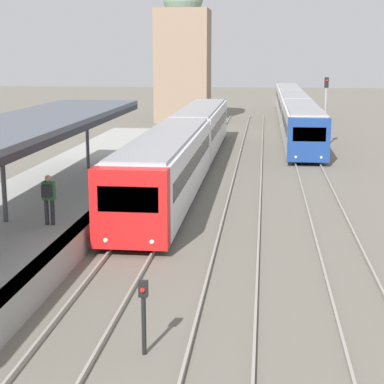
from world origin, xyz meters
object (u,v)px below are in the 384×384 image
(person_on_platform, at_px, (49,196))
(signal_mast_far, at_px, (326,104))
(train_near, at_px, (187,142))
(train_far, at_px, (293,108))
(signal_post_near, at_px, (144,309))

(person_on_platform, distance_m, signal_mast_far, 27.92)
(person_on_platform, bearing_deg, train_near, 80.05)
(train_near, relative_size, signal_mast_far, 6.43)
(train_far, bearing_deg, signal_post_near, -96.25)
(signal_mast_far, bearing_deg, train_far, 96.45)
(train_far, relative_size, signal_post_near, 25.82)
(person_on_platform, xyz_separation_m, signal_mast_far, (11.13, 25.58, 1.16))
(person_on_platform, relative_size, train_far, 0.04)
(train_near, relative_size, train_far, 0.72)
(train_near, distance_m, signal_post_near, 22.43)
(person_on_platform, bearing_deg, signal_mast_far, 66.49)
(person_on_platform, bearing_deg, train_far, 76.44)
(train_near, height_order, train_far, train_near)
(person_on_platform, xyz_separation_m, train_far, (9.54, 39.57, -0.28))
(signal_post_near, relative_size, signal_mast_far, 0.35)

